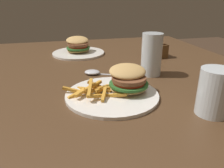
% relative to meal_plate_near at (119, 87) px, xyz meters
% --- Properties ---
extents(dining_table, '(1.51, 1.34, 0.73)m').
position_rel_meal_plate_near_xyz_m(dining_table, '(-0.11, 0.25, -0.13)').
color(dining_table, '#4C331E').
rests_on(dining_table, ground_plane).
extents(meal_plate_near, '(0.29, 0.29, 0.09)m').
position_rel_meal_plate_near_xyz_m(meal_plate_near, '(0.00, 0.00, 0.00)').
color(meal_plate_near, white).
rests_on(meal_plate_near, dining_table).
extents(beer_glass, '(0.08, 0.08, 0.16)m').
position_rel_meal_plate_near_xyz_m(beer_glass, '(0.17, 0.15, 0.05)').
color(beer_glass, silver).
rests_on(beer_glass, dining_table).
extents(juice_glass, '(0.08, 0.08, 0.20)m').
position_rel_meal_plate_near_xyz_m(juice_glass, '(0.21, -0.17, 0.03)').
color(juice_glass, silver).
rests_on(juice_glass, dining_table).
extents(spoon, '(0.19, 0.10, 0.02)m').
position_rel_meal_plate_near_xyz_m(spoon, '(-0.04, 0.21, -0.02)').
color(spoon, silver).
rests_on(spoon, dining_table).
extents(meal_plate_far, '(0.27, 0.27, 0.09)m').
position_rel_meal_plate_near_xyz_m(meal_plate_far, '(-0.07, 0.55, 0.00)').
color(meal_plate_far, white).
rests_on(meal_plate_far, dining_table).
extents(condiment_caddy, '(0.11, 0.08, 0.11)m').
position_rel_meal_plate_near_xyz_m(condiment_caddy, '(0.30, 0.39, 0.01)').
color(condiment_caddy, brown).
rests_on(condiment_caddy, dining_table).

